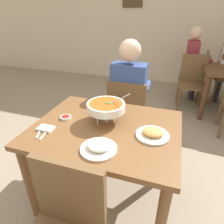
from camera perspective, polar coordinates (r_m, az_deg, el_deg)
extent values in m
plane|color=gray|center=(2.01, -1.44, -22.79)|extent=(16.00, 16.00, 0.00)
cube|color=beige|center=(4.75, 14.35, 26.58)|extent=(10.00, 0.10, 3.00)
cube|color=brown|center=(1.51, -1.78, -4.89)|extent=(1.12, 0.89, 0.04)
cylinder|color=brown|center=(1.72, -23.17, -18.96)|extent=(0.07, 0.07, 0.71)
cylinder|color=brown|center=(1.45, 14.20, -29.22)|extent=(0.07, 0.07, 0.71)
cylinder|color=brown|center=(2.19, -10.66, -5.72)|extent=(0.07, 0.07, 0.71)
cylinder|color=brown|center=(1.98, 16.36, -10.60)|extent=(0.07, 0.07, 0.71)
cube|color=brown|center=(2.35, 5.12, -0.64)|extent=(0.44, 0.44, 0.03)
cube|color=brown|center=(2.06, 4.09, 2.69)|extent=(0.42, 0.04, 0.45)
cylinder|color=brown|center=(2.59, 9.99, -3.71)|extent=(0.04, 0.04, 0.42)
cylinder|color=brown|center=(2.66, 1.89, -2.42)|extent=(0.04, 0.04, 0.42)
cylinder|color=brown|center=(2.28, 8.44, -8.51)|extent=(0.04, 0.04, 0.42)
cylinder|color=brown|center=(2.35, -0.75, -6.88)|extent=(0.04, 0.04, 0.42)
cylinder|color=#2D2D38|center=(2.45, 7.30, -5.08)|extent=(0.10, 0.10, 0.45)
cylinder|color=#2D2D38|center=(2.49, 2.78, -4.33)|extent=(0.10, 0.10, 0.45)
cube|color=#2D2D38|center=(2.29, 5.08, 0.78)|extent=(0.32, 0.32, 0.12)
cube|color=#334C8C|center=(2.10, 4.92, 7.38)|extent=(0.36, 0.20, 0.50)
sphere|color=beige|center=(1.99, 5.38, 17.65)|extent=(0.22, 0.22, 0.22)
cylinder|color=#334C8C|center=(2.27, 10.03, 7.36)|extent=(0.08, 0.28, 0.08)
cylinder|color=#334C8C|center=(2.33, 2.19, 8.32)|extent=(0.08, 0.28, 0.08)
cube|color=brown|center=(1.15, -12.58, -22.79)|extent=(0.42, 0.04, 0.45)
cylinder|color=silver|center=(1.52, 1.45, -1.60)|extent=(0.01, 0.01, 0.10)
cylinder|color=silver|center=(1.62, -2.32, 0.43)|extent=(0.01, 0.01, 0.10)
cylinder|color=silver|center=(1.49, -4.38, -2.20)|extent=(0.01, 0.01, 0.10)
torus|color=silver|center=(1.52, -1.78, 0.56)|extent=(0.21, 0.21, 0.01)
cylinder|color=#B2B2B7|center=(1.56, -1.73, -2.11)|extent=(0.05, 0.05, 0.04)
cone|color=orange|center=(1.54, -1.75, -1.09)|extent=(0.02, 0.02, 0.04)
cylinder|color=white|center=(1.51, -1.79, 1.58)|extent=(0.30, 0.30, 0.06)
cylinder|color=#B75119|center=(1.50, -1.81, 2.43)|extent=(0.26, 0.26, 0.01)
ellipsoid|color=#388433|center=(1.49, -1.08, 2.64)|extent=(0.05, 0.03, 0.01)
cylinder|color=silver|center=(1.47, 1.74, 3.51)|extent=(0.18, 0.01, 0.13)
cylinder|color=white|center=(1.27, -3.99, -10.83)|extent=(0.24, 0.24, 0.01)
ellipsoid|color=white|center=(1.25, -4.03, -9.92)|extent=(0.15, 0.13, 0.04)
cylinder|color=white|center=(1.42, 11.87, -6.72)|extent=(0.24, 0.24, 0.01)
ellipsoid|color=tan|center=(1.40, 11.98, -5.86)|extent=(0.15, 0.13, 0.04)
cylinder|color=white|center=(1.64, -13.52, -1.58)|extent=(0.09, 0.09, 0.02)
cylinder|color=maroon|center=(1.64, -13.55, -1.31)|extent=(0.07, 0.07, 0.01)
cube|color=white|center=(1.54, -19.02, -4.57)|extent=(0.12, 0.08, 0.02)
cube|color=silver|center=(1.53, -20.68, -5.49)|extent=(0.07, 0.16, 0.01)
cube|color=silver|center=(1.50, -19.15, -5.87)|extent=(0.04, 0.17, 0.01)
cylinder|color=#51331C|center=(3.25, 25.57, 3.54)|extent=(0.07, 0.07, 0.71)
cylinder|color=#51331C|center=(3.89, 24.74, 7.46)|extent=(0.07, 0.07, 0.71)
cube|color=brown|center=(4.04, 22.47, 9.80)|extent=(0.49, 0.49, 0.03)
cube|color=brown|center=(3.98, 26.00, 12.49)|extent=(0.09, 0.42, 0.45)
cylinder|color=brown|center=(4.30, 19.61, 8.12)|extent=(0.04, 0.04, 0.42)
cylinder|color=brown|center=(3.94, 18.93, 6.49)|extent=(0.04, 0.04, 0.42)
cylinder|color=brown|center=(4.29, 24.63, 7.14)|extent=(0.04, 0.04, 0.42)
cylinder|color=brown|center=(3.93, 24.39, 5.41)|extent=(0.04, 0.04, 0.42)
cylinder|color=brown|center=(4.38, 26.89, 7.05)|extent=(0.04, 0.04, 0.42)
cylinder|color=brown|center=(4.03, 27.94, 5.17)|extent=(0.04, 0.04, 0.42)
cylinder|color=brown|center=(2.94, 29.79, -3.26)|extent=(0.04, 0.04, 0.42)
cylinder|color=brown|center=(3.28, 29.17, -0.02)|extent=(0.04, 0.04, 0.42)
cube|color=brown|center=(3.52, 22.61, 7.27)|extent=(0.46, 0.46, 0.03)
cube|color=brown|center=(3.64, 23.02, 11.85)|extent=(0.42, 0.06, 0.45)
cylinder|color=brown|center=(3.40, 19.06, 3.09)|extent=(0.04, 0.04, 0.42)
cylinder|color=brown|center=(3.46, 25.30, 2.27)|extent=(0.04, 0.04, 0.42)
cylinder|color=brown|center=(3.75, 18.87, 5.44)|extent=(0.04, 0.04, 0.42)
cylinder|color=brown|center=(3.80, 24.56, 4.66)|extent=(0.04, 0.04, 0.42)
cylinder|color=#2D2D38|center=(4.03, 22.76, 6.52)|extent=(0.10, 0.10, 0.45)
cylinder|color=#2D2D38|center=(4.22, 22.66, 7.44)|extent=(0.10, 0.10, 0.45)
cube|color=#2D2D38|center=(4.04, 22.89, 10.84)|extent=(0.32, 0.32, 0.12)
cube|color=maroon|center=(3.96, 22.56, 15.29)|extent=(0.20, 0.36, 0.50)
sphere|color=beige|center=(3.91, 23.63, 20.67)|extent=(0.22, 0.22, 0.22)
cylinder|color=maroon|center=(3.84, 25.53, 13.57)|extent=(0.28, 0.08, 0.08)
cylinder|color=maroon|center=(4.15, 25.16, 14.56)|extent=(0.28, 0.08, 0.08)
cylinder|color=#2D2D38|center=(4.13, 28.67, 5.73)|extent=(0.10, 0.10, 0.45)
cylinder|color=beige|center=(3.90, 29.80, 12.83)|extent=(0.08, 0.28, 0.08)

